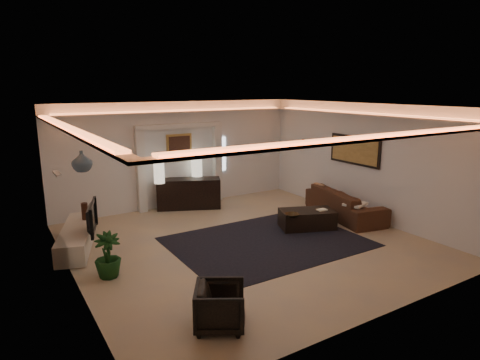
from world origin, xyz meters
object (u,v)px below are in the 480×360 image
coffee_table (307,220)px  sofa (345,203)px  armchair (220,306)px  console (189,194)px

coffee_table → sofa: bearing=28.9°
armchair → sofa: bearing=-31.0°
sofa → armchair: 5.87m
console → sofa: console is taller
console → armchair: (-2.10, -5.56, -0.08)m
console → coffee_table: 3.44m
sofa → console: bearing=59.6°
console → sofa: size_ratio=0.70×
sofa → coffee_table: bearing=109.1°
coffee_table → armchair: bearing=-124.2°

